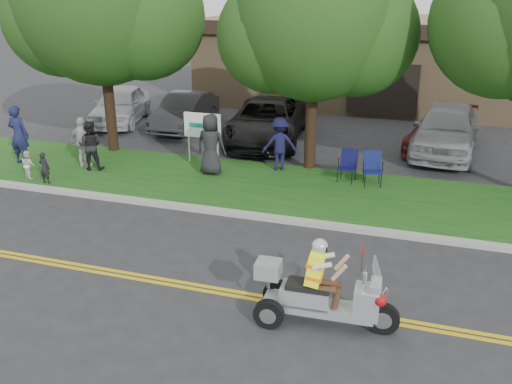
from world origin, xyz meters
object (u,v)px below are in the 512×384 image
(lawn_chair_b, at_px, (372,166))
(spectator_adult_mid, at_px, (90,145))
(spectator_adult_right, at_px, (83,142))
(parked_car_far_left, at_px, (120,105))
(parked_car_left, at_px, (185,111))
(lawn_chair_a, at_px, (348,163))
(parked_car_mid, at_px, (267,121))
(trike_scooter, at_px, (319,295))
(parked_car_far_right, at_px, (447,129))
(parked_car_right, at_px, (442,131))
(spectator_adult_left, at_px, (19,135))

(lawn_chair_b, distance_m, spectator_adult_mid, 8.65)
(lawn_chair_b, relative_size, spectator_adult_right, 0.61)
(lawn_chair_b, bearing_deg, spectator_adult_right, 174.34)
(spectator_adult_right, bearing_deg, lawn_chair_b, -163.25)
(parked_car_far_left, xyz_separation_m, parked_car_left, (3.00, -0.01, -0.06))
(parked_car_far_left, bearing_deg, lawn_chair_a, -39.18)
(lawn_chair_a, xyz_separation_m, lawn_chair_b, (0.72, -0.10, 0.02))
(lawn_chair_a, xyz_separation_m, parked_car_far_left, (-10.35, 4.61, 0.13))
(parked_car_mid, bearing_deg, trike_scooter, -75.78)
(lawn_chair_a, bearing_deg, parked_car_far_right, 63.00)
(trike_scooter, bearing_deg, parked_car_far_right, 76.61)
(parked_car_right, bearing_deg, trike_scooter, -86.13)
(parked_car_far_left, relative_size, parked_car_left, 1.05)
(lawn_chair_b, height_order, parked_car_far_right, parked_car_far_right)
(lawn_chair_b, distance_m, parked_car_mid, 5.75)
(parked_car_left, relative_size, parked_car_mid, 0.76)
(trike_scooter, bearing_deg, spectator_adult_right, 143.07)
(parked_car_left, bearing_deg, spectator_adult_right, -100.24)
(spectator_adult_right, distance_m, parked_car_far_right, 12.22)
(parked_car_far_right, bearing_deg, lawn_chair_a, -118.29)
(lawn_chair_b, xyz_separation_m, parked_car_right, (1.93, 4.70, -0.00))
(parked_car_far_left, bearing_deg, parked_car_mid, -22.93)
(spectator_adult_left, bearing_deg, parked_car_right, -156.67)
(lawn_chair_a, height_order, parked_car_mid, parked_car_mid)
(spectator_adult_right, bearing_deg, parked_car_mid, -123.45)
(spectator_adult_mid, xyz_separation_m, spectator_adult_right, (-0.35, 0.14, 0.03))
(trike_scooter, xyz_separation_m, parked_car_far_right, (2.18, 11.39, 0.29))
(parked_car_right, bearing_deg, parked_car_mid, -158.05)
(trike_scooter, bearing_deg, spectator_adult_mid, 142.59)
(spectator_adult_left, xyz_separation_m, parked_car_far_right, (13.13, 5.69, -0.19))
(trike_scooter, relative_size, lawn_chair_a, 2.67)
(parked_car_mid, bearing_deg, parked_car_far_right, -2.79)
(spectator_adult_left, height_order, spectator_adult_mid, spectator_adult_left)
(parked_car_left, bearing_deg, trike_scooter, -58.23)
(spectator_adult_left, xyz_separation_m, parked_car_far_left, (0.00, 6.16, -0.29))
(parked_car_right, bearing_deg, parked_car_far_left, -166.35)
(lawn_chair_a, xyz_separation_m, spectator_adult_mid, (-7.84, -1.38, 0.25))
(parked_car_mid, relative_size, parked_car_right, 1.24)
(parked_car_left, distance_m, parked_car_far_right, 10.14)
(spectator_adult_mid, distance_m, spectator_adult_right, 0.38)
(spectator_adult_mid, height_order, spectator_adult_right, spectator_adult_right)
(parked_car_left, relative_size, parked_car_right, 0.95)
(parked_car_left, bearing_deg, parked_car_far_left, 177.80)
(trike_scooter, xyz_separation_m, spectator_adult_mid, (-8.43, 5.87, 0.31))
(spectator_adult_mid, distance_m, parked_car_mid, 6.60)
(trike_scooter, relative_size, parked_car_far_right, 0.49)
(spectator_adult_right, bearing_deg, parked_car_far_right, -144.44)
(parked_car_left, xyz_separation_m, parked_car_far_right, (10.13, -0.46, 0.17))
(spectator_adult_left, bearing_deg, parked_car_mid, -144.11)
(spectator_adult_left, distance_m, parked_car_left, 6.86)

